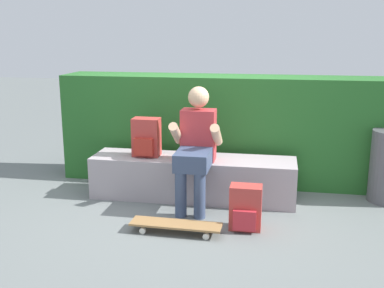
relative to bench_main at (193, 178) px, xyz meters
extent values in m
plane|color=slate|center=(0.00, -0.30, -0.22)|extent=(24.00, 24.00, 0.00)
cube|color=#9E9499|center=(0.00, 0.00, 0.00)|extent=(2.12, 0.50, 0.44)
cube|color=#B73338|center=(0.07, -0.08, 0.48)|extent=(0.34, 0.22, 0.52)
sphere|color=#D8AD84|center=(0.07, -0.08, 0.86)|extent=(0.21, 0.21, 0.21)
cube|color=#384766|center=(0.07, -0.39, 0.30)|extent=(0.32, 0.40, 0.17)
cylinder|color=#384766|center=(-0.02, -0.54, 0.00)|extent=(0.11, 0.11, 0.44)
cylinder|color=#384766|center=(0.16, -0.54, 0.00)|extent=(0.11, 0.11, 0.44)
cylinder|color=#D8AD84|center=(-0.13, -0.22, 0.52)|extent=(0.09, 0.33, 0.27)
cylinder|color=#D8AD84|center=(0.27, -0.22, 0.52)|extent=(0.09, 0.33, 0.27)
cube|color=olive|center=(0.01, -0.91, -0.14)|extent=(0.80, 0.22, 0.02)
cylinder|color=silver|center=(0.30, -0.84, -0.19)|extent=(0.05, 0.03, 0.05)
cylinder|color=silver|center=(0.29, -0.99, -0.19)|extent=(0.05, 0.03, 0.05)
cylinder|color=silver|center=(-0.26, -0.83, -0.19)|extent=(0.05, 0.03, 0.05)
cylinder|color=silver|center=(-0.27, -0.98, -0.19)|extent=(0.05, 0.03, 0.05)
cube|color=#B23833|center=(-0.50, 0.00, 0.42)|extent=(0.28, 0.18, 0.40)
cube|color=#B02A20|center=(-0.50, -0.11, 0.34)|extent=(0.20, 0.05, 0.18)
cube|color=#B23833|center=(0.60, -0.70, -0.02)|extent=(0.28, 0.18, 0.40)
cube|color=#BC2832|center=(0.60, -0.82, -0.10)|extent=(0.20, 0.05, 0.18)
cube|color=#256025|center=(0.50, 0.68, 0.39)|extent=(4.25, 0.58, 1.22)
camera|label=1|loc=(0.83, -4.62, 1.50)|focal=43.87mm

